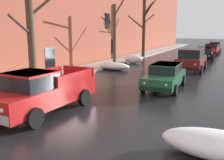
% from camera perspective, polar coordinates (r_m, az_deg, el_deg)
% --- Properties ---
extents(left_sidewalk_slab, '(2.58, 80.00, 0.15)m').
position_cam_1_polar(left_sidewalk_slab, '(21.73, -4.66, 2.80)').
color(left_sidewalk_slab, '#A8A399').
rests_on(left_sidewalk_slab, ground).
extents(brick_townhouse_facade, '(0.63, 80.00, 9.53)m').
position_cam_1_polar(brick_townhouse_facade, '(22.51, -8.90, 14.98)').
color(brick_townhouse_facade, '#9E4C38').
rests_on(brick_townhouse_facade, ground).
extents(snow_bank_along_left_kerb, '(3.06, 1.29, 0.75)m').
position_cam_1_polar(snow_bank_along_left_kerb, '(7.27, 23.93, -13.67)').
color(snow_bank_along_left_kerb, white).
rests_on(snow_bank_along_left_kerb, ground).
extents(snow_bank_mid_block_left, '(2.72, 1.36, 0.67)m').
position_cam_1_polar(snow_bank_mid_block_left, '(20.97, 0.41, 3.19)').
color(snow_bank_mid_block_left, white).
rests_on(snow_bank_mid_block_left, ground).
extents(snow_bank_along_right_kerb, '(1.91, 0.96, 0.87)m').
position_cam_1_polar(snow_bank_along_right_kerb, '(25.11, 4.83, 4.73)').
color(snow_bank_along_right_kerb, white).
rests_on(snow_bank_along_right_kerb, ground).
extents(bare_tree_second_along_sidewalk, '(1.59, 3.25, 7.24)m').
position_cam_1_polar(bare_tree_second_along_sidewalk, '(14.28, -17.86, 11.88)').
color(bare_tree_second_along_sidewalk, '#4C3D2D').
rests_on(bare_tree_second_along_sidewalk, ground).
extents(bare_tree_mid_block, '(2.95, 3.10, 5.76)m').
position_cam_1_polar(bare_tree_mid_block, '(22.81, 0.58, 10.55)').
color(bare_tree_mid_block, '#4C3D2D').
rests_on(bare_tree_mid_block, ground).
extents(bare_tree_far_down_block, '(3.49, 1.37, 7.12)m').
position_cam_1_polar(bare_tree_far_down_block, '(30.18, 7.32, 12.28)').
color(bare_tree_far_down_block, '#382B1E').
rests_on(bare_tree_far_down_block, ground).
extents(pickup_truck_red_approaching_near_lane, '(2.21, 5.12, 1.76)m').
position_cam_1_polar(pickup_truck_red_approaching_near_lane, '(10.47, -15.78, -2.49)').
color(pickup_truck_red_approaching_near_lane, red).
rests_on(pickup_truck_red_approaching_near_lane, ground).
extents(sedan_green_parked_kerbside_close, '(2.02, 4.47, 1.42)m').
position_cam_1_polar(sedan_green_parked_kerbside_close, '(14.60, 12.05, 1.04)').
color(sedan_green_parked_kerbside_close, '#1E5633').
rests_on(sedan_green_parked_kerbside_close, ground).
extents(suv_maroon_parked_kerbside_mid, '(2.12, 4.74, 1.82)m').
position_cam_1_polar(suv_maroon_parked_kerbside_mid, '(21.62, 17.74, 4.70)').
color(suv_maroon_parked_kerbside_mid, maroon).
rests_on(suv_maroon_parked_kerbside_mid, ground).
extents(sedan_black_parked_far_down_block, '(2.17, 4.04, 1.42)m').
position_cam_1_polar(sedan_black_parked_far_down_block, '(29.45, 20.32, 5.72)').
color(sedan_black_parked_far_down_block, black).
rests_on(sedan_black_parked_far_down_block, ground).
extents(sedan_red_queued_behind_truck, '(2.07, 4.22, 1.42)m').
position_cam_1_polar(sedan_red_queued_behind_truck, '(36.57, 21.80, 6.60)').
color(sedan_red_queued_behind_truck, red).
rests_on(sedan_red_queued_behind_truck, ground).
extents(sedan_grey_at_far_intersection, '(2.13, 4.00, 1.42)m').
position_cam_1_polar(sedan_grey_at_far_intersection, '(42.17, 22.37, 7.09)').
color(sedan_grey_at_far_intersection, slate).
rests_on(sedan_grey_at_far_intersection, ground).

